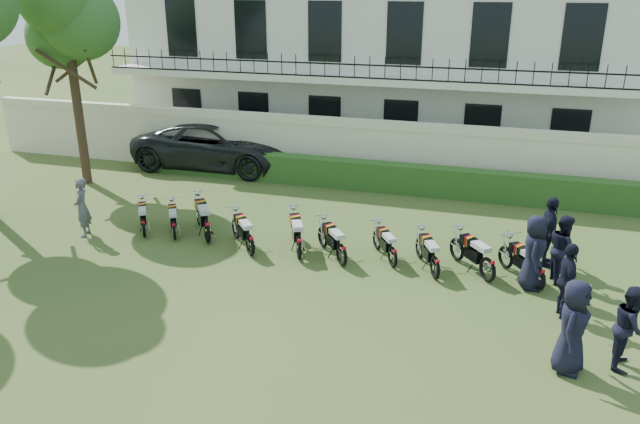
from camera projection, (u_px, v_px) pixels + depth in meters
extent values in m
plane|color=#314C1E|center=(268.00, 271.00, 15.70)|extent=(100.00, 100.00, 0.00)
cube|color=beige|center=(349.00, 154.00, 22.53)|extent=(30.00, 0.30, 2.00)
cube|color=beige|center=(349.00, 123.00, 22.13)|extent=(30.00, 0.35, 0.30)
cube|color=#1E4B1A|center=(370.00, 176.00, 21.71)|extent=(18.00, 0.60, 1.00)
cube|color=silver|center=(384.00, 64.00, 27.04)|extent=(20.00, 8.00, 7.00)
cube|color=silver|center=(359.00, 79.00, 22.83)|extent=(20.00, 1.40, 0.25)
cube|color=black|center=(355.00, 65.00, 22.03)|extent=(20.00, 0.05, 0.05)
cube|color=black|center=(354.00, 77.00, 22.19)|extent=(20.00, 0.05, 0.05)
cube|color=black|center=(188.00, 115.00, 26.19)|extent=(1.30, 0.12, 2.20)
cube|color=black|center=(182.00, 28.00, 24.98)|extent=(1.30, 0.12, 2.20)
cube|color=black|center=(254.00, 119.00, 25.37)|extent=(1.30, 0.12, 2.20)
cube|color=black|center=(251.00, 30.00, 24.15)|extent=(1.30, 0.12, 2.20)
cube|color=black|center=(325.00, 124.00, 24.54)|extent=(1.30, 0.12, 2.20)
cube|color=black|center=(325.00, 32.00, 23.33)|extent=(1.30, 0.12, 2.20)
cube|color=black|center=(400.00, 129.00, 23.72)|extent=(1.30, 0.12, 2.20)
cube|color=black|center=(405.00, 33.00, 22.50)|extent=(1.30, 0.12, 2.20)
cube|color=black|center=(481.00, 134.00, 22.90)|extent=(1.30, 0.12, 2.20)
cube|color=black|center=(490.00, 35.00, 21.68)|extent=(1.30, 0.12, 2.20)
cube|color=black|center=(568.00, 140.00, 22.07)|extent=(1.30, 0.12, 2.20)
cube|color=black|center=(582.00, 37.00, 20.86)|extent=(1.30, 0.12, 2.20)
cylinder|color=#473323|center=(78.00, 111.00, 21.74)|extent=(0.32, 0.32, 5.25)
sphere|color=#2B5522|center=(80.00, 21.00, 20.77)|extent=(2.60, 2.60, 2.60)
sphere|color=#2B5522|center=(59.00, 36.00, 21.32)|extent=(2.20, 2.20, 2.20)
torus|color=black|center=(144.00, 236.00, 17.14)|extent=(0.36, 0.51, 0.55)
torus|color=black|center=(144.00, 222.00, 18.20)|extent=(0.36, 0.51, 0.55)
cube|color=black|center=(143.00, 225.00, 17.58)|extent=(0.40, 0.51, 0.27)
cube|color=black|center=(143.00, 214.00, 17.68)|extent=(0.42, 0.47, 0.20)
cube|color=red|center=(143.00, 214.00, 17.68)|extent=(0.21, 0.24, 0.21)
cube|color=yellow|center=(143.00, 215.00, 17.63)|extent=(0.18, 0.22, 0.21)
cube|color=#B1B1B1|center=(143.00, 219.00, 17.26)|extent=(0.45, 0.53, 0.11)
cylinder|color=silver|center=(142.00, 202.00, 17.85)|extent=(0.47, 0.31, 0.03)
torus|color=black|center=(175.00, 239.00, 16.98)|extent=(0.35, 0.51, 0.54)
torus|color=black|center=(174.00, 224.00, 18.03)|extent=(0.35, 0.51, 0.54)
cube|color=black|center=(174.00, 227.00, 17.42)|extent=(0.39, 0.50, 0.27)
cube|color=black|center=(173.00, 217.00, 17.52)|extent=(0.41, 0.46, 0.20)
cube|color=red|center=(173.00, 217.00, 17.52)|extent=(0.21, 0.23, 0.21)
cube|color=yellow|center=(173.00, 217.00, 17.47)|extent=(0.19, 0.22, 0.21)
cube|color=#B1B1B1|center=(173.00, 221.00, 17.11)|extent=(0.44, 0.53, 0.11)
cylinder|color=silver|center=(172.00, 205.00, 17.69)|extent=(0.47, 0.30, 0.03)
torus|color=black|center=(212.00, 242.00, 16.62)|extent=(0.48, 0.60, 0.67)
torus|color=black|center=(203.00, 224.00, 17.89)|extent=(0.48, 0.60, 0.67)
cube|color=black|center=(207.00, 228.00, 17.15)|extent=(0.52, 0.61, 0.33)
cube|color=black|center=(205.00, 214.00, 17.27)|extent=(0.53, 0.57, 0.24)
cube|color=red|center=(205.00, 214.00, 17.26)|extent=(0.24, 0.30, 0.25)
cube|color=yellow|center=(205.00, 215.00, 17.21)|extent=(0.21, 0.28, 0.25)
cube|color=#B1B1B1|center=(208.00, 220.00, 16.76)|extent=(0.57, 0.65, 0.13)
cylinder|color=silver|center=(202.00, 199.00, 17.47)|extent=(0.55, 0.42, 0.03)
torus|color=black|center=(258.00, 255.00, 15.90)|extent=(0.46, 0.52, 0.61)
torus|color=black|center=(243.00, 237.00, 17.01)|extent=(0.46, 0.52, 0.61)
cube|color=black|center=(250.00, 241.00, 16.36)|extent=(0.49, 0.53, 0.30)
cube|color=black|center=(247.00, 229.00, 16.46)|extent=(0.49, 0.51, 0.22)
cube|color=red|center=(247.00, 229.00, 16.46)|extent=(0.20, 0.27, 0.23)
cube|color=yellow|center=(248.00, 229.00, 16.41)|extent=(0.18, 0.26, 0.23)
cube|color=#B1B1B1|center=(253.00, 234.00, 16.02)|extent=(0.54, 0.57, 0.12)
cylinder|color=silver|center=(243.00, 214.00, 16.64)|extent=(0.47, 0.41, 0.03)
torus|color=black|center=(302.00, 259.00, 15.62)|extent=(0.36, 0.62, 0.64)
torus|color=black|center=(296.00, 239.00, 16.88)|extent=(0.36, 0.62, 0.64)
cube|color=black|center=(299.00, 244.00, 16.14)|extent=(0.42, 0.60, 0.31)
cube|color=black|center=(298.00, 230.00, 16.27)|extent=(0.45, 0.54, 0.23)
cube|color=red|center=(298.00, 230.00, 16.27)|extent=(0.26, 0.26, 0.24)
cube|color=yellow|center=(298.00, 231.00, 16.21)|extent=(0.24, 0.24, 0.24)
cube|color=#B1B1B1|center=(300.00, 236.00, 15.77)|extent=(0.47, 0.63, 0.13)
cylinder|color=silver|center=(296.00, 215.00, 16.47)|extent=(0.58, 0.29, 0.03)
torus|color=black|center=(352.00, 266.00, 15.32)|extent=(0.44, 0.52, 0.60)
torus|color=black|center=(332.00, 247.00, 16.43)|extent=(0.44, 0.52, 0.60)
cube|color=black|center=(342.00, 251.00, 15.78)|extent=(0.47, 0.53, 0.29)
cube|color=black|center=(339.00, 238.00, 15.88)|extent=(0.47, 0.50, 0.22)
cube|color=red|center=(339.00, 238.00, 15.88)|extent=(0.20, 0.27, 0.23)
cube|color=yellow|center=(340.00, 239.00, 15.83)|extent=(0.18, 0.25, 0.23)
cube|color=#B1B1B1|center=(347.00, 244.00, 15.44)|extent=(0.52, 0.57, 0.12)
cylinder|color=silver|center=(334.00, 224.00, 16.05)|extent=(0.48, 0.39, 0.03)
torus|color=black|center=(401.00, 267.00, 15.29)|extent=(0.36, 0.51, 0.55)
torus|color=black|center=(385.00, 249.00, 16.34)|extent=(0.36, 0.51, 0.55)
cube|color=black|center=(393.00, 254.00, 15.73)|extent=(0.40, 0.50, 0.27)
cube|color=black|center=(391.00, 242.00, 15.83)|extent=(0.41, 0.46, 0.20)
cube|color=red|center=(391.00, 242.00, 15.83)|extent=(0.21, 0.23, 0.21)
cube|color=yellow|center=(392.00, 242.00, 15.78)|extent=(0.18, 0.22, 0.21)
cube|color=#B1B1B1|center=(397.00, 247.00, 15.41)|extent=(0.44, 0.53, 0.11)
cylinder|color=silver|center=(387.00, 228.00, 16.00)|extent=(0.47, 0.31, 0.03)
torus|color=black|center=(443.00, 280.00, 14.62)|extent=(0.33, 0.56, 0.58)
torus|color=black|center=(427.00, 258.00, 15.76)|extent=(0.33, 0.56, 0.58)
cube|color=black|center=(436.00, 264.00, 15.09)|extent=(0.38, 0.54, 0.28)
cube|color=black|center=(434.00, 251.00, 15.21)|extent=(0.41, 0.49, 0.21)
cube|color=red|center=(434.00, 251.00, 15.20)|extent=(0.23, 0.24, 0.22)
cube|color=yellow|center=(435.00, 251.00, 15.15)|extent=(0.21, 0.22, 0.22)
cube|color=#B1B1B1|center=(440.00, 257.00, 14.76)|extent=(0.43, 0.57, 0.11)
cylinder|color=silver|center=(431.00, 235.00, 15.39)|extent=(0.52, 0.27, 0.03)
torus|color=black|center=(504.00, 282.00, 14.47)|extent=(0.46, 0.54, 0.61)
torus|color=black|center=(471.00, 260.00, 15.61)|extent=(0.46, 0.54, 0.61)
cube|color=black|center=(489.00, 266.00, 14.95)|extent=(0.49, 0.55, 0.30)
cube|color=black|center=(484.00, 252.00, 15.05)|extent=(0.49, 0.52, 0.22)
cube|color=red|center=(484.00, 251.00, 15.05)|extent=(0.21, 0.27, 0.23)
cube|color=yellow|center=(486.00, 252.00, 15.00)|extent=(0.18, 0.26, 0.23)
cube|color=#B1B1B1|center=(497.00, 258.00, 14.60)|extent=(0.54, 0.58, 0.12)
cylinder|color=silver|center=(478.00, 235.00, 15.23)|extent=(0.49, 0.40, 0.03)
torus|color=black|center=(555.00, 291.00, 14.07)|extent=(0.42, 0.53, 0.59)
torus|color=black|center=(521.00, 268.00, 15.19)|extent=(0.42, 0.53, 0.59)
cube|color=black|center=(539.00, 274.00, 14.54)|extent=(0.45, 0.54, 0.29)
cube|color=black|center=(534.00, 260.00, 14.65)|extent=(0.46, 0.50, 0.21)
cube|color=red|center=(534.00, 260.00, 14.64)|extent=(0.21, 0.26, 0.22)
cube|color=yellow|center=(536.00, 261.00, 14.59)|extent=(0.19, 0.24, 0.22)
cube|color=#B1B1B1|center=(548.00, 267.00, 14.20)|extent=(0.50, 0.57, 0.12)
cylinder|color=silver|center=(528.00, 244.00, 14.82)|extent=(0.49, 0.37, 0.03)
imported|color=black|center=(218.00, 145.00, 24.18)|extent=(6.48, 3.11, 1.78)
imported|color=#5B5B60|center=(82.00, 207.00, 17.63)|extent=(0.60, 0.73, 1.71)
imported|color=black|center=(573.00, 327.00, 11.40)|extent=(0.81, 1.03, 1.85)
imported|color=black|center=(631.00, 327.00, 11.57)|extent=(0.77, 0.91, 1.65)
imported|color=black|center=(567.00, 281.00, 13.30)|extent=(0.59, 1.06, 1.71)
imported|color=black|center=(534.00, 252.00, 14.57)|extent=(0.61, 0.91, 1.83)
imported|color=black|center=(563.00, 248.00, 14.94)|extent=(0.83, 0.96, 1.69)
imported|color=black|center=(549.00, 232.00, 15.73)|extent=(0.49, 1.09, 1.84)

